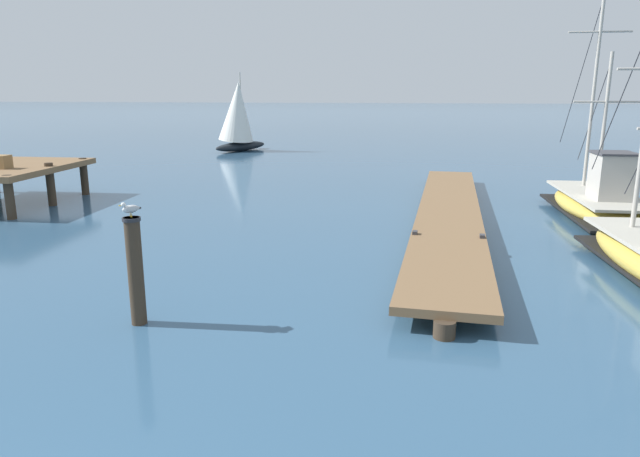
% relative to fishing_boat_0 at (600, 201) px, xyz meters
% --- Properties ---
extents(floating_dock, '(2.69, 17.03, 0.53)m').
position_rel_fishing_boat_0_xyz_m(floating_dock, '(-4.62, -1.43, -0.21)').
color(floating_dock, brown).
rests_on(floating_dock, ground).
extents(fishing_boat_0, '(2.35, 7.94, 7.17)m').
position_rel_fishing_boat_0_xyz_m(fishing_boat_0, '(0.00, 0.00, 0.00)').
color(fishing_boat_0, gold).
rests_on(fishing_boat_0, ground).
extents(mooring_piling, '(0.30, 0.30, 1.86)m').
position_rel_fishing_boat_0_xyz_m(mooring_piling, '(-10.18, -10.07, 0.39)').
color(mooring_piling, '#3D3023').
rests_on(mooring_piling, ground).
extents(perched_seagull, '(0.28, 0.33, 0.27)m').
position_rel_fishing_boat_0_xyz_m(perched_seagull, '(-10.18, -10.06, 1.44)').
color(perched_seagull, gold).
rests_on(perched_seagull, mooring_piling).
extents(distant_sailboat, '(3.40, 4.61, 5.08)m').
position_rel_fishing_boat_0_xyz_m(distant_sailboat, '(-17.41, 18.15, 1.74)').
color(distant_sailboat, black).
rests_on(distant_sailboat, ground).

